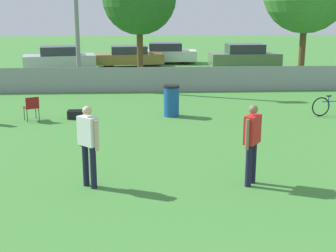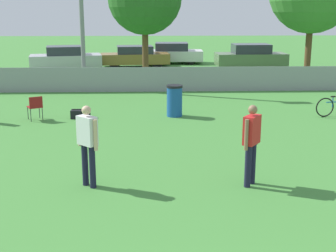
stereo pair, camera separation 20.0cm
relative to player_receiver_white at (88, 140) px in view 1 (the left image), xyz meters
name	(u,v)px [view 1 (the left image)]	position (x,y,z in m)	size (l,w,h in m)	color
fence_backline	(170,79)	(2.36, 11.36, -0.46)	(23.74, 0.07, 1.21)	gray
player_receiver_white	(88,140)	(0.00, 0.00, 0.00)	(0.47, 0.46, 1.74)	#191933
player_defender_red	(252,139)	(3.39, -0.06, 0.00)	(0.44, 0.50, 1.74)	#191933
folding_chair_sideline	(32,106)	(-2.54, 6.04, -0.52)	(0.59, 0.59, 0.82)	#333338
bicycle_sideline	(334,106)	(7.77, 6.26, -0.67)	(1.65, 0.44, 0.72)	black
trash_bin	(171,101)	(2.12, 6.48, -0.47)	(0.55, 0.55, 1.08)	#194C99
gear_bag_sideline	(77,114)	(-1.09, 6.29, -0.87)	(0.64, 0.35, 0.31)	black
parked_car_silver	(60,58)	(-3.80, 19.12, -0.32)	(4.45, 2.60, 1.41)	black
parked_car_tan	(129,57)	(0.32, 20.26, -0.36)	(4.39, 2.13, 1.32)	black
parked_car_white	(165,53)	(2.71, 22.21, -0.35)	(4.16, 1.97, 1.37)	black
parked_car_olive	(245,57)	(7.46, 19.34, -0.30)	(4.32, 1.92, 1.48)	black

